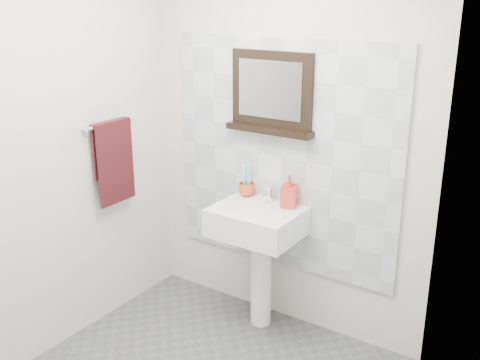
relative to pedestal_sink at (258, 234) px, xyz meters
The scene contains 11 objects.
back_wall 0.62m from the pedestal_sink, 78.34° to the left, with size 2.00×0.01×2.50m, color silver.
left_wall 1.41m from the pedestal_sink, 137.50° to the right, with size 0.01×2.20×2.50m, color silver.
right_wall 1.48m from the pedestal_sink, 39.84° to the right, with size 0.01×2.20×2.50m, color silver.
splashback 0.52m from the pedestal_sink, 77.71° to the left, with size 1.60×0.02×1.50m, color silver.
pedestal_sink is the anchor object (origin of this frame).
toothbrush_cup 0.33m from the pedestal_sink, 141.55° to the left, with size 0.11×0.11×0.09m, color #D64519.
toothbrushes 0.39m from the pedestal_sink, 140.55° to the left, with size 0.05×0.04×0.21m.
soap_dispenser 0.35m from the pedestal_sink, 38.99° to the left, with size 0.10×0.10×0.21m, color red.
framed_mirror 0.90m from the pedestal_sink, 97.88° to the left, with size 0.60×0.11×0.51m.
towel_bar 1.19m from the pedestal_sink, 158.29° to the right, with size 0.07×0.40×0.03m.
hand_towel 1.07m from the pedestal_sink, 158.13° to the right, with size 0.06×0.30×0.55m.
Camera 1 is at (1.71, -1.95, 2.15)m, focal length 42.00 mm.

